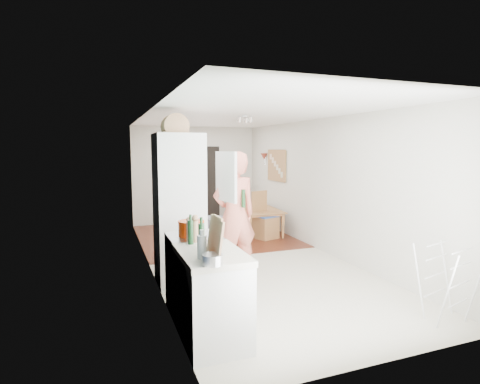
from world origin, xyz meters
TOP-DOWN VIEW (x-y plane):
  - room_shell at (0.00, 0.00)m, footprint 3.20×7.00m
  - floor at (0.00, 0.00)m, footprint 3.20×7.00m
  - wood_floor_overlay at (0.00, 1.85)m, footprint 3.20×3.30m
  - sage_wall_panel at (-1.59, -2.00)m, footprint 0.02×3.00m
  - tile_splashback at (-1.59, -2.55)m, footprint 0.02×1.90m
  - doorway_recess at (0.20, 3.48)m, footprint 0.90×0.04m
  - base_cabinet at (-1.30, -2.55)m, footprint 0.60×0.90m
  - worktop at (-1.30, -2.55)m, footprint 0.62×0.92m
  - range_cooker at (-1.30, -1.80)m, footprint 0.60×0.60m
  - cooker_top at (-1.30, -1.80)m, footprint 0.60×0.60m
  - fridge_housing at (-1.27, -0.78)m, footprint 0.66×0.66m
  - fridge_door at (-0.66, -1.08)m, footprint 0.14×0.56m
  - fridge_interior at (-0.96, -0.78)m, footprint 0.02×0.52m
  - pinboard at (1.58, 1.90)m, footprint 0.03×0.90m
  - pinboard_frame at (1.57, 1.90)m, footprint 0.00×0.94m
  - wall_sconce at (1.54, 2.55)m, footprint 0.18×0.18m
  - person at (-0.44, -0.83)m, footprint 0.88×0.63m
  - dining_table at (1.05, 1.83)m, footprint 0.88×1.45m
  - dining_chair at (0.99, 1.22)m, footprint 0.55×0.55m
  - stool at (-0.24, 0.88)m, footprint 0.39×0.39m
  - grey_drape at (-0.22, 0.88)m, footprint 0.55×0.55m
  - drying_rack at (1.30, -3.05)m, footprint 0.53×0.50m
  - bread_bin at (-1.31, -0.79)m, footprint 0.40×0.39m
  - red_casserole at (-1.33, -1.81)m, footprint 0.31×0.31m
  - steel_pan at (-1.41, -2.96)m, footprint 0.19×0.19m
  - held_bottle at (-0.35, -0.96)m, footprint 0.06×0.06m
  - bottle_a at (-1.37, -2.44)m, footprint 0.07×0.07m
  - bottle_b at (-1.42, -2.19)m, footprint 0.06×0.06m
  - bottle_c at (-1.45, -2.74)m, footprint 0.11×0.11m
  - pepper_mill_front at (-1.36, -2.12)m, footprint 0.08×0.08m
  - pepper_mill_back at (-1.41, -2.04)m, footprint 0.06×0.06m
  - chopping_boards at (-1.34, -2.82)m, footprint 0.13×0.30m

SIDE VIEW (x-z plane):
  - floor at x=0.00m, z-range -0.01..0.01m
  - wood_floor_overlay at x=0.00m, z-range 0.00..0.01m
  - stool at x=-0.24m, z-range 0.00..0.41m
  - dining_table at x=1.05m, z-range 0.00..0.49m
  - base_cabinet at x=-1.30m, z-range 0.00..0.86m
  - drying_rack at x=1.30m, z-range 0.00..0.87m
  - range_cooker at x=-1.30m, z-range 0.00..0.88m
  - grey_drape at x=-0.22m, z-range 0.41..0.60m
  - dining_chair at x=0.99m, z-range 0.00..1.03m
  - worktop at x=-1.30m, z-range 0.86..0.92m
  - cooker_top at x=-1.30m, z-range 0.88..0.92m
  - steel_pan at x=-1.41m, z-range 0.92..1.01m
  - doorway_recess at x=0.20m, z-range 0.00..2.00m
  - red_casserole at x=-1.33m, z-range 0.92..1.10m
  - pepper_mill_back at x=-1.41m, z-range 0.92..1.13m
  - bottle_c at x=-1.45m, z-range 0.92..1.14m
  - pepper_mill_front at x=-1.36m, z-range 0.92..1.16m
  - bottle_b at x=-1.42m, z-range 0.92..1.18m
  - bottle_a at x=-1.37m, z-range 0.92..1.19m
  - fridge_housing at x=-1.27m, z-range 0.00..2.15m
  - person at x=-0.44m, z-range 0.00..2.24m
  - chopping_boards at x=-1.34m, z-range 0.92..1.32m
  - tile_splashback at x=-1.59m, z-range 0.90..1.40m
  - held_bottle at x=-0.35m, z-range 1.08..1.35m
  - room_shell at x=0.00m, z-range 0.00..2.50m
  - fridge_door at x=-0.66m, z-range 1.20..1.90m
  - fridge_interior at x=-0.96m, z-range 1.22..1.88m
  - pinboard at x=1.58m, z-range 1.20..1.90m
  - pinboard_frame at x=1.57m, z-range 1.18..1.92m
  - wall_sconce at x=1.54m, z-range 1.67..1.83m
  - sage_wall_panel at x=-1.59m, z-range 1.20..2.50m
  - bread_bin at x=-1.31m, z-range 2.15..2.34m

